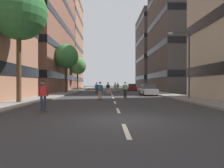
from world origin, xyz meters
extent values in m
plane|color=#333335|center=(0.00, 30.18, 0.00)|extent=(181.10, 181.10, 0.00)
cube|color=gray|center=(-7.54, 33.96, 0.07)|extent=(2.93, 83.01, 0.14)
cube|color=gray|center=(7.54, 33.96, 0.07)|extent=(2.93, 83.01, 0.14)
cube|color=silver|center=(0.00, -2.00, 0.00)|extent=(0.16, 2.20, 0.01)
cube|color=silver|center=(0.00, 3.00, 0.00)|extent=(0.16, 2.20, 0.01)
cube|color=silver|center=(0.00, 8.00, 0.00)|extent=(0.16, 2.20, 0.01)
cube|color=silver|center=(0.00, 13.00, 0.00)|extent=(0.16, 2.20, 0.01)
cube|color=silver|center=(0.00, 18.00, 0.00)|extent=(0.16, 2.20, 0.01)
cube|color=silver|center=(0.00, 23.00, 0.00)|extent=(0.16, 2.20, 0.01)
cube|color=silver|center=(0.00, 28.00, 0.00)|extent=(0.16, 2.20, 0.01)
cube|color=silver|center=(0.00, 33.00, 0.00)|extent=(0.16, 2.20, 0.01)
cube|color=silver|center=(0.00, 38.00, 0.00)|extent=(0.16, 2.20, 0.01)
cube|color=silver|center=(0.00, 43.00, 0.00)|extent=(0.16, 2.20, 0.01)
cube|color=silver|center=(0.00, 48.00, 0.00)|extent=(0.16, 2.20, 0.01)
cube|color=silver|center=(0.00, 53.00, 0.00)|extent=(0.16, 2.20, 0.01)
cube|color=silver|center=(0.00, 58.00, 0.00)|extent=(0.16, 2.20, 0.01)
cube|color=silver|center=(0.00, 63.00, 0.00)|extent=(0.16, 2.20, 0.01)
cube|color=brown|center=(-15.97, 31.11, 14.73)|extent=(13.93, 23.85, 29.46)
cube|color=black|center=(-15.97, 31.11, 2.95)|extent=(14.05, 23.97, 1.10)
cube|color=black|center=(-15.97, 31.11, 7.86)|extent=(14.05, 23.97, 1.10)
cube|color=black|center=(-15.97, 31.11, 12.77)|extent=(14.05, 23.97, 1.10)
cube|color=black|center=(-15.97, 31.11, 17.68)|extent=(14.05, 23.97, 1.10)
cube|color=#9E6B51|center=(-15.97, 51.83, 13.95)|extent=(13.93, 16.44, 27.90)
cube|color=black|center=(-15.97, 51.83, 2.79)|extent=(14.05, 16.56, 1.10)
cube|color=black|center=(-15.97, 51.83, 7.44)|extent=(14.05, 16.56, 1.10)
cube|color=black|center=(-15.97, 51.83, 12.09)|extent=(14.05, 16.56, 1.10)
cube|color=black|center=(-15.97, 51.83, 16.74)|extent=(14.05, 16.56, 1.10)
cube|color=black|center=(-15.97, 51.83, 21.39)|extent=(14.05, 16.56, 1.10)
cube|color=black|center=(-15.97, 51.83, 26.04)|extent=(14.05, 16.56, 1.10)
cube|color=#4C4744|center=(15.97, 31.11, 13.47)|extent=(13.93, 16.03, 26.93)
cube|color=black|center=(15.97, 31.11, 3.23)|extent=(14.05, 16.15, 1.10)
cube|color=black|center=(15.97, 31.11, 8.62)|extent=(14.05, 16.15, 1.10)
cube|color=black|center=(15.97, 31.11, 14.01)|extent=(14.05, 16.15, 1.10)
cube|color=#4C4744|center=(15.97, 51.83, 11.03)|extent=(13.93, 16.57, 22.06)
cube|color=black|center=(15.97, 51.83, 3.31)|extent=(14.05, 16.69, 1.10)
cube|color=black|center=(15.97, 51.83, 8.83)|extent=(14.05, 16.69, 1.10)
cube|color=black|center=(15.97, 51.83, 14.34)|extent=(14.05, 16.69, 1.10)
cube|color=black|center=(15.97, 51.83, 19.86)|extent=(14.05, 16.69, 1.10)
cube|color=silver|center=(4.87, 18.23, 0.53)|extent=(1.80, 4.40, 0.70)
cube|color=#2D3338|center=(4.87, 18.08, 1.20)|extent=(1.60, 2.10, 0.64)
cylinder|color=black|center=(4.07, 19.68, 0.32)|extent=(0.22, 0.64, 0.64)
cylinder|color=black|center=(5.67, 19.68, 0.32)|extent=(0.22, 0.64, 0.64)
cylinder|color=black|center=(4.07, 16.78, 0.32)|extent=(0.22, 0.64, 0.64)
cylinder|color=black|center=(5.67, 16.78, 0.32)|extent=(0.22, 0.64, 0.64)
cube|color=maroon|center=(4.87, 36.60, 0.53)|extent=(1.80, 4.40, 0.70)
cube|color=#2D3338|center=(4.87, 36.45, 1.20)|extent=(1.60, 2.10, 0.64)
cylinder|color=black|center=(4.07, 38.05, 0.32)|extent=(0.22, 0.64, 0.64)
cylinder|color=black|center=(5.67, 38.05, 0.32)|extent=(0.22, 0.64, 0.64)
cylinder|color=black|center=(4.07, 35.15, 0.32)|extent=(0.22, 0.64, 0.64)
cylinder|color=black|center=(5.67, 35.15, 0.32)|extent=(0.22, 0.64, 0.64)
cylinder|color=#4C3823|center=(-7.54, 24.71, 2.40)|extent=(0.36, 0.36, 4.52)
sphere|color=#387A3D|center=(-7.54, 24.71, 6.10)|extent=(4.11, 4.11, 4.11)
cylinder|color=#4C3823|center=(-7.54, 37.64, 2.21)|extent=(0.36, 0.36, 4.13)
sphere|color=#478442|center=(-7.54, 37.64, 5.67)|extent=(4.00, 4.00, 4.00)
cylinder|color=#4C3823|center=(-7.54, 7.06, 2.90)|extent=(0.36, 0.36, 5.52)
sphere|color=#2D6B33|center=(-7.54, 7.06, 7.18)|extent=(4.35, 4.35, 4.35)
cylinder|color=#3F3F44|center=(7.24, 10.40, 3.39)|extent=(0.16, 0.16, 6.50)
cylinder|color=#3F3F44|center=(6.34, 10.40, 6.54)|extent=(1.80, 0.10, 0.10)
ellipsoid|color=silver|center=(5.44, 10.40, 6.39)|extent=(0.50, 0.30, 0.24)
cube|color=brown|center=(1.17, 37.88, 0.08)|extent=(0.30, 0.92, 0.02)
cylinder|color=#D8BF4C|center=(1.21, 38.20, 0.04)|extent=(0.19, 0.09, 0.07)
cylinder|color=#D8BF4C|center=(1.14, 37.57, 0.04)|extent=(0.19, 0.09, 0.07)
cylinder|color=#594C47|center=(1.08, 37.89, 0.49)|extent=(0.15, 0.15, 0.80)
cylinder|color=#594C47|center=(1.26, 37.87, 0.49)|extent=(0.15, 0.15, 0.80)
cube|color=blue|center=(1.17, 37.88, 1.17)|extent=(0.34, 0.23, 0.55)
cylinder|color=blue|center=(0.96, 37.96, 1.14)|extent=(0.11, 0.24, 0.55)
cylinder|color=blue|center=(1.40, 37.91, 1.14)|extent=(0.11, 0.24, 0.55)
sphere|color=#997051|center=(1.18, 37.90, 1.62)|extent=(0.22, 0.22, 0.22)
sphere|color=black|center=(1.18, 37.90, 1.67)|extent=(0.21, 0.21, 0.21)
cube|color=#4C8C4C|center=(1.15, 37.70, 1.20)|extent=(0.28, 0.19, 0.40)
cube|color=brown|center=(-1.36, 11.13, 0.08)|extent=(0.33, 0.92, 0.02)
cylinder|color=#D8BF4C|center=(-1.31, 11.44, 0.04)|extent=(0.19, 0.10, 0.07)
cylinder|color=#D8BF4C|center=(-1.41, 10.81, 0.04)|extent=(0.19, 0.10, 0.07)
cylinder|color=tan|center=(-1.45, 11.14, 0.49)|extent=(0.16, 0.16, 0.80)
cylinder|color=tan|center=(-1.27, 11.11, 0.49)|extent=(0.16, 0.16, 0.80)
cube|color=blue|center=(-1.36, 11.13, 1.17)|extent=(0.35, 0.25, 0.55)
cylinder|color=blue|center=(-1.57, 11.21, 1.14)|extent=(0.12, 0.24, 0.55)
cylinder|color=blue|center=(-1.13, 11.14, 1.14)|extent=(0.12, 0.24, 0.55)
sphere|color=beige|center=(-1.36, 11.15, 1.62)|extent=(0.22, 0.22, 0.22)
sphere|color=black|center=(-1.36, 11.15, 1.67)|extent=(0.21, 0.21, 0.21)
cube|color=#4C8C4C|center=(-1.39, 10.95, 1.20)|extent=(0.28, 0.20, 0.40)
cube|color=brown|center=(1.33, 13.37, 0.08)|extent=(0.30, 0.92, 0.02)
cylinder|color=#D8BF4C|center=(1.29, 13.69, 0.04)|extent=(0.19, 0.09, 0.07)
cylinder|color=#D8BF4C|center=(1.37, 13.06, 0.04)|extent=(0.19, 0.09, 0.07)
cylinder|color=black|center=(1.24, 13.36, 0.49)|extent=(0.16, 0.16, 0.80)
cylinder|color=black|center=(1.42, 13.38, 0.49)|extent=(0.16, 0.16, 0.80)
cube|color=green|center=(1.33, 13.37, 1.17)|extent=(0.34, 0.24, 0.55)
cylinder|color=green|center=(1.11, 13.40, 1.14)|extent=(0.12, 0.24, 0.55)
cylinder|color=green|center=(1.54, 13.45, 1.14)|extent=(0.12, 0.24, 0.55)
sphere|color=beige|center=(1.33, 13.39, 1.62)|extent=(0.22, 0.22, 0.22)
sphere|color=black|center=(1.33, 13.39, 1.67)|extent=(0.21, 0.21, 0.21)
cube|color=beige|center=(1.35, 13.20, 1.20)|extent=(0.28, 0.19, 0.40)
cube|color=brown|center=(0.73, 25.70, 0.08)|extent=(0.35, 0.92, 0.02)
cylinder|color=#D8BF4C|center=(0.67, 26.01, 0.04)|extent=(0.19, 0.10, 0.07)
cylinder|color=#D8BF4C|center=(0.78, 25.38, 0.04)|extent=(0.19, 0.10, 0.07)
cylinder|color=tan|center=(0.64, 25.68, 0.49)|extent=(0.16, 0.16, 0.80)
cylinder|color=tan|center=(0.82, 25.71, 0.49)|extent=(0.16, 0.16, 0.80)
cube|color=white|center=(0.73, 25.70, 1.17)|extent=(0.35, 0.25, 0.55)
cylinder|color=white|center=(0.50, 25.71, 1.14)|extent=(0.13, 0.24, 0.55)
cylinder|color=white|center=(0.94, 25.79, 1.14)|extent=(0.13, 0.24, 0.55)
sphere|color=#997051|center=(0.72, 25.72, 1.62)|extent=(0.22, 0.22, 0.22)
sphere|color=black|center=(0.72, 25.72, 1.67)|extent=(0.21, 0.21, 0.21)
cube|color=beige|center=(0.76, 25.52, 1.20)|extent=(0.28, 0.20, 0.40)
cube|color=brown|center=(-2.37, 23.38, 0.08)|extent=(0.34, 0.92, 0.02)
cylinder|color=#D8BF4C|center=(-2.32, 23.69, 0.04)|extent=(0.19, 0.10, 0.07)
cylinder|color=#D8BF4C|center=(-2.43, 23.06, 0.04)|extent=(0.19, 0.10, 0.07)
cylinder|color=#2D334C|center=(-2.46, 23.39, 0.49)|extent=(0.16, 0.16, 0.80)
cylinder|color=#2D334C|center=(-2.29, 23.36, 0.49)|extent=(0.16, 0.16, 0.80)
cube|color=blue|center=(-2.37, 23.38, 1.17)|extent=(0.35, 0.25, 0.55)
cylinder|color=blue|center=(-2.58, 23.46, 1.14)|extent=(0.13, 0.24, 0.55)
cylinder|color=blue|center=(-2.15, 23.39, 1.14)|extent=(0.13, 0.24, 0.55)
sphere|color=tan|center=(-2.37, 23.40, 1.62)|extent=(0.22, 0.22, 0.22)
sphere|color=black|center=(-2.37, 23.40, 1.67)|extent=(0.21, 0.21, 0.21)
cube|color=brown|center=(-4.18, 2.45, 0.08)|extent=(0.41, 0.92, 0.02)
cylinder|color=#D8BF4C|center=(-4.26, 2.76, 0.04)|extent=(0.19, 0.11, 0.07)
cylinder|color=#D8BF4C|center=(-4.10, 2.14, 0.04)|extent=(0.19, 0.11, 0.07)
cylinder|color=#2D334C|center=(-4.27, 2.43, 0.49)|extent=(0.17, 0.17, 0.80)
cylinder|color=#2D334C|center=(-4.09, 2.47, 0.49)|extent=(0.17, 0.17, 0.80)
cube|color=red|center=(-4.18, 2.45, 1.17)|extent=(0.36, 0.27, 0.55)
cylinder|color=red|center=(-4.41, 2.45, 1.14)|extent=(0.14, 0.24, 0.55)
cylinder|color=red|center=(-3.98, 2.55, 1.14)|extent=(0.14, 0.24, 0.55)
sphere|color=#997051|center=(-4.19, 2.47, 1.62)|extent=(0.22, 0.22, 0.22)
sphere|color=black|center=(-4.19, 2.47, 1.67)|extent=(0.21, 0.21, 0.21)
cube|color=brown|center=(1.46, 31.89, 0.08)|extent=(0.31, 0.92, 0.02)
cylinder|color=#D8BF4C|center=(1.50, 32.21, 0.04)|extent=(0.19, 0.09, 0.07)
cylinder|color=#D8BF4C|center=(1.42, 31.57, 0.04)|extent=(0.19, 0.09, 0.07)
cylinder|color=tan|center=(1.37, 31.90, 0.49)|extent=(0.16, 0.16, 0.80)
cylinder|color=tan|center=(1.55, 31.88, 0.49)|extent=(0.16, 0.16, 0.80)
cube|color=green|center=(1.46, 31.89, 1.17)|extent=(0.34, 0.24, 0.55)
cylinder|color=green|center=(1.25, 31.97, 1.14)|extent=(0.12, 0.24, 0.55)
cylinder|color=green|center=(1.68, 31.91, 1.14)|extent=(0.12, 0.24, 0.55)
sphere|color=#997051|center=(1.46, 31.91, 1.62)|extent=(0.22, 0.22, 0.22)
sphere|color=black|center=(1.46, 31.91, 1.67)|extent=(0.21, 0.21, 0.21)
cube|color=brown|center=(-0.55, 19.65, 0.08)|extent=(0.21, 0.90, 0.02)
cylinder|color=#D8BF4C|center=(-0.54, 19.97, 0.04)|extent=(0.18, 0.07, 0.07)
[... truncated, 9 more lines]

